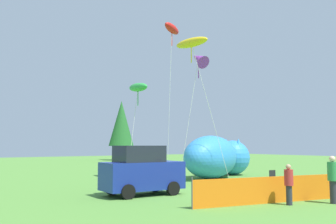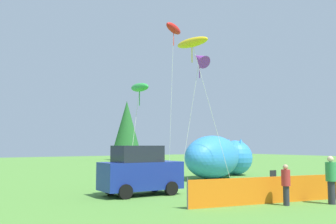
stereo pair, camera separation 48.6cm
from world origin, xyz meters
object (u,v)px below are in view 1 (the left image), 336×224
(parked_car, at_px, (142,171))
(kite_red_lizard, at_px, (172,29))
(spectator_in_black_shirt, at_px, (289,183))
(spectator_in_yellow_shirt, at_px, (333,177))
(folding_chair, at_px, (271,177))
(inflatable_cat, at_px, (217,158))
(kite_purple_delta, at_px, (198,59))
(kite_green_fish, at_px, (138,88))
(kite_yellow_hero, at_px, (191,43))

(parked_car, height_order, kite_red_lizard, kite_red_lizard)
(spectator_in_black_shirt, bearing_deg, kite_red_lizard, 74.65)
(spectator_in_yellow_shirt, bearing_deg, folding_chair, 60.92)
(folding_chair, bearing_deg, inflatable_cat, -7.92)
(kite_purple_delta, bearing_deg, kite_red_lizard, 87.47)
(parked_car, relative_size, folding_chair, 4.30)
(kite_green_fish, distance_m, kite_purple_delta, 4.71)
(folding_chair, xyz_separation_m, spectator_in_yellow_shirt, (-3.23, -5.80, 0.52))
(inflatable_cat, distance_m, spectator_in_yellow_shirt, 12.29)
(spectator_in_yellow_shirt, bearing_deg, kite_green_fish, 93.99)
(spectator_in_yellow_shirt, xyz_separation_m, kite_purple_delta, (1.54, 10.20, 7.01))
(kite_red_lizard, relative_size, kite_yellow_hero, 1.22)
(kite_green_fish, xyz_separation_m, kite_red_lizard, (2.65, -0.41, 4.58))
(folding_chair, distance_m, kite_yellow_hero, 9.58)
(inflatable_cat, relative_size, kite_red_lizard, 0.71)
(kite_green_fish, bearing_deg, spectator_in_black_shirt, -93.56)
(spectator_in_yellow_shirt, xyz_separation_m, kite_yellow_hero, (0.48, 9.63, 7.81))
(parked_car, relative_size, spectator_in_black_shirt, 2.43)
(spectator_in_black_shirt, distance_m, kite_yellow_hero, 12.11)
(spectator_in_black_shirt, height_order, kite_red_lizard, kite_red_lizard)
(kite_red_lizard, distance_m, kite_yellow_hero, 4.48)
(kite_green_fish, bearing_deg, kite_yellow_hero, -70.98)
(inflatable_cat, bearing_deg, kite_yellow_hero, -176.01)
(kite_green_fish, bearing_deg, inflatable_cat, -23.72)
(spectator_in_black_shirt, bearing_deg, kite_yellow_hero, 75.68)
(parked_car, bearing_deg, spectator_in_black_shirt, -58.35)
(inflatable_cat, height_order, kite_yellow_hero, kite_yellow_hero)
(spectator_in_yellow_shirt, distance_m, kite_green_fish, 14.84)
(kite_purple_delta, bearing_deg, spectator_in_black_shirt, -109.45)
(parked_car, xyz_separation_m, kite_purple_delta, (6.56, 3.57, 6.93))
(spectator_in_yellow_shirt, relative_size, kite_red_lizard, 0.17)
(spectator_in_yellow_shirt, relative_size, kite_green_fish, 0.28)
(spectator_in_black_shirt, xyz_separation_m, kite_yellow_hero, (2.25, 8.82, 7.99))
(spectator_in_yellow_shirt, distance_m, kite_red_lizard, 16.76)
(kite_yellow_hero, height_order, kite_purple_delta, kite_yellow_hero)
(parked_car, relative_size, kite_green_fish, 0.57)
(kite_yellow_hero, bearing_deg, folding_chair, -54.38)
(parked_car, relative_size, kite_red_lizard, 0.34)
(kite_red_lizard, height_order, kite_yellow_hero, kite_red_lizard)
(kite_red_lizard, height_order, kite_purple_delta, kite_red_lizard)
(parked_car, distance_m, spectator_in_yellow_shirt, 8.32)
(folding_chair, height_order, kite_green_fish, kite_green_fish)
(spectator_in_yellow_shirt, height_order, kite_red_lizard, kite_red_lizard)
(parked_car, xyz_separation_m, spectator_in_black_shirt, (3.25, -5.82, -0.26))
(spectator_in_black_shirt, bearing_deg, parked_car, 119.20)
(parked_car, distance_m, kite_purple_delta, 10.19)
(inflatable_cat, distance_m, kite_red_lizard, 10.10)
(spectator_in_black_shirt, bearing_deg, kite_green_fish, 86.44)
(kite_green_fish, xyz_separation_m, kite_yellow_hero, (1.44, -4.18, 2.48))
(spectator_in_black_shirt, height_order, kite_purple_delta, kite_purple_delta)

